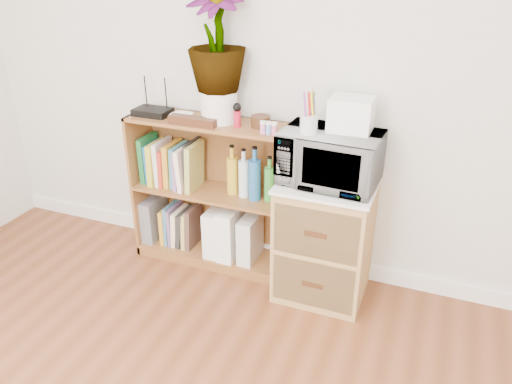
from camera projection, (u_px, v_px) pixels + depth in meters
The scene contains 21 objects.
skirting_board at pixel (271, 251), 3.30m from camera, with size 4.00×0.02×0.10m, color white.
bookshelf at pixel (211, 194), 3.11m from camera, with size 1.00×0.30×0.95m, color brown.
wicker_unit at pixel (324, 240), 2.86m from camera, with size 0.50×0.45×0.70m, color #9E7542.
microwave at pixel (330, 158), 2.62m from camera, with size 0.51×0.35×0.28m, color white.
pen_cup at pixel (309, 124), 2.52m from camera, with size 0.09×0.09×0.10m, color silver.
small_appliance at pixel (351, 114), 2.55m from camera, with size 0.22×0.18×0.17m, color white.
router at pixel (153, 112), 2.99m from camera, with size 0.22×0.15×0.04m, color black.
white_bowl at pixel (181, 117), 2.92m from camera, with size 0.13×0.13×0.03m, color silver.
plant_pot at pixel (219, 106), 2.86m from camera, with size 0.21×0.21×0.18m, color white.
potted_plant at pixel (217, 37), 2.69m from camera, with size 0.33×0.33×0.58m, color #2B6C2E.
trinket_box at pixel (193, 121), 2.82m from camera, with size 0.28×0.07×0.05m, color #381B0F.
kokeshi_doll at pixel (237, 119), 2.78m from camera, with size 0.04×0.04×0.09m, color #B1152C.
wooden_bowl at pixel (261, 121), 2.79m from camera, with size 0.11×0.11×0.06m, color #37190F.
paint_jars at pixel (269, 129), 2.68m from camera, with size 0.11×0.04×0.06m, color pink.
file_box at pixel (154, 218), 3.37m from camera, with size 0.09×0.23×0.29m, color slate.
magazine_holder_left at pixel (217, 230), 3.20m from camera, with size 0.10×0.25×0.31m, color white.
magazine_holder_mid at pixel (231, 232), 3.16m from camera, with size 0.11×0.27×0.33m, color white.
magazine_holder_right at pixel (250, 238), 3.13m from camera, with size 0.09×0.24×0.30m, color silver.
cookbooks at pixel (171, 164), 3.13m from camera, with size 0.38×0.20×0.30m.
liquor_bottles at pixel (260, 177), 2.93m from camera, with size 0.46×0.07×0.32m.
lower_books at pixel (181, 225), 3.31m from camera, with size 0.23×0.19×0.29m.
Camera 1 is at (0.93, -0.39, 1.86)m, focal length 35.00 mm.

